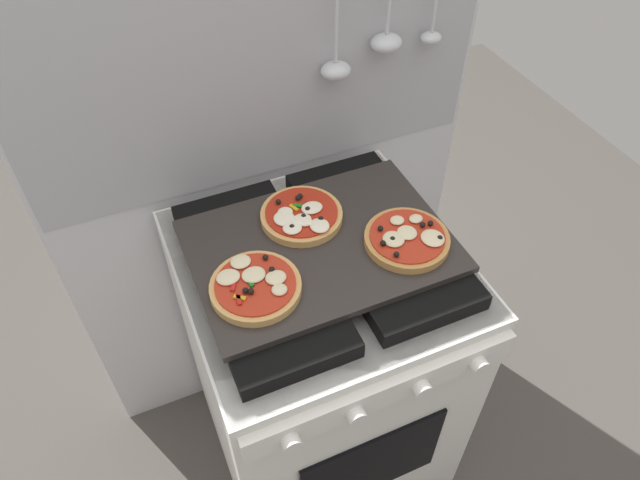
# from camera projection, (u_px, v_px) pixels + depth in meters

# --- Properties ---
(ground_plane) EXTENTS (4.00, 4.00, 0.00)m
(ground_plane) POSITION_uv_depth(u_px,v_px,m) (320.00, 439.00, 1.88)
(ground_plane) COLOR #4C4742
(kitchen_backsplash) EXTENTS (1.10, 0.09, 1.55)m
(kitchen_backsplash) POSITION_uv_depth(u_px,v_px,m) (270.00, 192.00, 1.53)
(kitchen_backsplash) COLOR silver
(kitchen_backsplash) RESTS_ON ground_plane
(stove) EXTENTS (0.60, 0.64, 0.90)m
(stove) POSITION_uv_depth(u_px,v_px,m) (320.00, 364.00, 1.56)
(stove) COLOR white
(stove) RESTS_ON ground_plane
(baking_tray) EXTENTS (0.54, 0.38, 0.02)m
(baking_tray) POSITION_uv_depth(u_px,v_px,m) (320.00, 246.00, 1.23)
(baking_tray) COLOR #2D2826
(baking_tray) RESTS_ON stove
(pizza_left) EXTENTS (0.18, 0.18, 0.03)m
(pizza_left) POSITION_uv_depth(u_px,v_px,m) (255.00, 286.00, 1.13)
(pizza_left) COLOR tan
(pizza_left) RESTS_ON baking_tray
(pizza_right) EXTENTS (0.18, 0.18, 0.03)m
(pizza_right) POSITION_uv_depth(u_px,v_px,m) (407.00, 238.00, 1.21)
(pizza_right) COLOR #C18947
(pizza_right) RESTS_ON baking_tray
(pizza_center) EXTENTS (0.18, 0.18, 0.03)m
(pizza_center) POSITION_uv_depth(u_px,v_px,m) (301.00, 216.00, 1.26)
(pizza_center) COLOR tan
(pizza_center) RESTS_ON baking_tray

